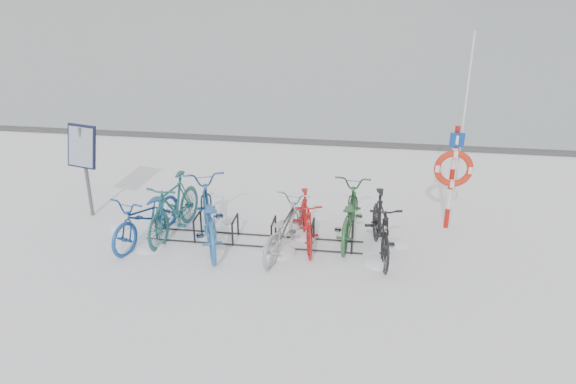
# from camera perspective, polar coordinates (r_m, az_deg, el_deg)

# --- Properties ---
(ground) EXTENTS (900.00, 900.00, 0.00)m
(ground) POSITION_cam_1_polar(r_m,az_deg,el_deg) (10.47, -3.42, -5.01)
(ground) COLOR white
(ground) RESTS_ON ground
(quay_edge) EXTENTS (400.00, 0.25, 0.10)m
(quay_edge) POSITION_cam_1_polar(r_m,az_deg,el_deg) (15.83, 0.81, 5.17)
(quay_edge) COLOR #3F3F42
(quay_edge) RESTS_ON ground
(bike_rack) EXTENTS (4.00, 0.48, 0.46)m
(bike_rack) POSITION_cam_1_polar(r_m,az_deg,el_deg) (10.39, -3.44, -4.13)
(bike_rack) COLOR black
(bike_rack) RESTS_ON ground
(info_board) EXTENTS (0.67, 0.38, 1.90)m
(info_board) POSITION_cam_1_polar(r_m,az_deg,el_deg) (11.63, -20.15, 3.86)
(info_board) COLOR #595B5E
(info_board) RESTS_ON ground
(lifebuoy_station) EXTENTS (0.71, 0.22, 3.71)m
(lifebuoy_station) POSITION_cam_1_polar(r_m,az_deg,el_deg) (10.85, 16.48, 2.30)
(lifebuoy_station) COLOR #AA140D
(lifebuoy_station) RESTS_ON ground
(bike_0) EXTENTS (1.19, 2.06, 1.02)m
(bike_0) POSITION_cam_1_polar(r_m,az_deg,el_deg) (10.62, -14.12, -2.22)
(bike_0) COLOR #194895
(bike_0) RESTS_ON ground
(bike_1) EXTENTS (0.86, 2.03, 1.18)m
(bike_1) POSITION_cam_1_polar(r_m,az_deg,el_deg) (10.68, -11.53, -1.34)
(bike_1) COLOR #1D575B
(bike_1) RESTS_ON ground
(bike_2) EXTENTS (1.51, 2.37, 1.17)m
(bike_2) POSITION_cam_1_polar(r_m,az_deg,el_deg) (10.29, -8.19, -2.11)
(bike_2) COLOR #285E9D
(bike_2) RESTS_ON ground
(bike_3) EXTENTS (1.03, 1.94, 0.97)m
(bike_3) POSITION_cam_1_polar(r_m,az_deg,el_deg) (9.92, -0.49, -3.51)
(bike_3) COLOR gray
(bike_3) RESTS_ON ground
(bike_4) EXTENTS (0.82, 1.73, 1.00)m
(bike_4) POSITION_cam_1_polar(r_m,az_deg,el_deg) (10.16, 1.86, -2.73)
(bike_4) COLOR #B41616
(bike_4) RESTS_ON ground
(bike_5) EXTENTS (0.82, 2.02, 1.04)m
(bike_5) POSITION_cam_1_polar(r_m,az_deg,el_deg) (10.46, 6.21, -1.98)
(bike_5) COLOR #285730
(bike_5) RESTS_ON ground
(bike_6) EXTENTS (0.77, 1.95, 1.14)m
(bike_6) POSITION_cam_1_polar(r_m,az_deg,el_deg) (9.93, 9.44, -3.28)
(bike_6) COLOR black
(bike_6) RESTS_ON ground
(snow_drifts) EXTENTS (5.74, 1.74, 0.23)m
(snow_drifts) POSITION_cam_1_polar(r_m,az_deg,el_deg) (10.35, -2.10, -5.35)
(snow_drifts) COLOR white
(snow_drifts) RESTS_ON ground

